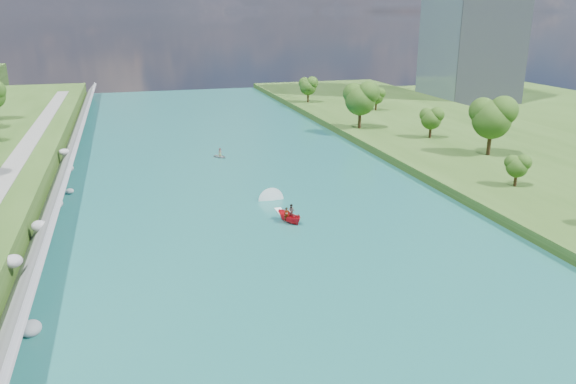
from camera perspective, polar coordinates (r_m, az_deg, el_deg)
name	(u,v)px	position (r m, az deg, el deg)	size (l,w,h in m)	color
ground	(293,261)	(60.08, 0.52, -6.98)	(260.00, 260.00, 0.00)	#2D5119
river_water	(252,202)	(78.08, -3.69, -1.00)	(55.00, 240.00, 0.10)	#18595D
berm_east	(550,170)	(100.32, 25.09, 2.02)	(44.00, 240.00, 1.50)	#2D5119
riprap_bank	(50,211)	(75.28, -23.05, -1.76)	(4.21, 236.00, 4.19)	slate
trees_east	(439,122)	(104.99, 15.08, 6.90)	(19.37, 139.91, 11.89)	#254612
motorboat	(285,213)	(71.77, -0.29, -2.10)	(3.60, 18.81, 2.13)	red
raft	(220,156)	(102.15, -6.91, 3.70)	(3.12, 3.27, 1.69)	#999EA2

